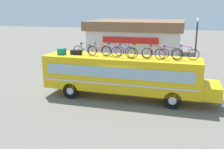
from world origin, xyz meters
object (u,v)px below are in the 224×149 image
(rooftop_bicycle_8, at_px, (185,54))
(rooftop_bicycle_1, at_px, (85,50))
(rooftop_bicycle_7, at_px, (169,54))
(luggage_bag_1, at_px, (62,51))
(rooftop_bicycle_2, at_px, (99,50))
(rooftop_bicycle_4, at_px, (124,52))
(street_lamp, at_px, (196,46))
(rooftop_bicycle_3, at_px, (112,50))
(rooftop_bicycle_5, at_px, (138,52))
(luggage_bag_2, at_px, (76,52))
(rooftop_bicycle_6, at_px, (155,53))
(bus, at_px, (124,74))

(rooftop_bicycle_8, bearing_deg, rooftop_bicycle_1, -178.35)
(rooftop_bicycle_1, distance_m, rooftop_bicycle_7, 5.65)
(luggage_bag_1, bearing_deg, rooftop_bicycle_2, 3.74)
(rooftop_bicycle_2, xyz_separation_m, rooftop_bicycle_4, (1.79, -0.22, 0.00))
(luggage_bag_1, distance_m, street_lamp, 11.01)
(rooftop_bicycle_3, height_order, rooftop_bicycle_8, rooftop_bicycle_8)
(rooftop_bicycle_4, distance_m, street_lamp, 7.76)
(rooftop_bicycle_5, bearing_deg, luggage_bag_1, -179.59)
(luggage_bag_2, xyz_separation_m, rooftop_bicycle_4, (3.55, -0.35, 0.23))
(rooftop_bicycle_4, bearing_deg, luggage_bag_2, 174.43)
(rooftop_bicycle_8, height_order, street_lamp, street_lamp)
(luggage_bag_2, height_order, rooftop_bicycle_6, rooftop_bicycle_6)
(rooftop_bicycle_2, bearing_deg, bus, 3.42)
(street_lamp, bearing_deg, rooftop_bicycle_5, -120.95)
(rooftop_bicycle_5, distance_m, street_lamp, 7.18)
(rooftop_bicycle_6, bearing_deg, rooftop_bicycle_1, -177.79)
(luggage_bag_1, relative_size, rooftop_bicycle_2, 0.30)
(luggage_bag_1, distance_m, rooftop_bicycle_8, 8.31)
(luggage_bag_2, distance_m, street_lamp, 10.06)
(rooftop_bicycle_7, bearing_deg, street_lamp, 73.73)
(rooftop_bicycle_4, relative_size, rooftop_bicycle_5, 0.98)
(rooftop_bicycle_5, bearing_deg, rooftop_bicycle_2, 177.08)
(bus, height_order, rooftop_bicycle_1, rooftop_bicycle_1)
(rooftop_bicycle_4, xyz_separation_m, rooftop_bicycle_6, (1.94, 0.45, -0.02))
(rooftop_bicycle_2, bearing_deg, rooftop_bicycle_8, 2.38)
(rooftop_bicycle_2, height_order, rooftop_bicycle_8, rooftop_bicycle_8)
(luggage_bag_1, xyz_separation_m, rooftop_bicycle_8, (8.30, 0.41, 0.17))
(rooftop_bicycle_1, relative_size, rooftop_bicycle_8, 1.01)
(rooftop_bicycle_4, bearing_deg, rooftop_bicycle_8, 6.85)
(bus, height_order, rooftop_bicycle_3, rooftop_bicycle_3)
(luggage_bag_1, relative_size, rooftop_bicycle_6, 0.30)
(rooftop_bicycle_1, bearing_deg, rooftop_bicycle_5, -2.75)
(luggage_bag_1, height_order, rooftop_bicycle_2, rooftop_bicycle_2)
(luggage_bag_1, xyz_separation_m, street_lamp, (9.11, 6.19, -0.10))
(rooftop_bicycle_2, height_order, rooftop_bicycle_7, rooftop_bicycle_2)
(bus, height_order, street_lamp, street_lamp)
(rooftop_bicycle_4, bearing_deg, bus, 106.00)
(luggage_bag_2, height_order, rooftop_bicycle_8, rooftop_bicycle_8)
(rooftop_bicycle_3, bearing_deg, rooftop_bicycle_1, -170.99)
(rooftop_bicycle_5, height_order, rooftop_bicycle_7, rooftop_bicycle_5)
(luggage_bag_2, xyz_separation_m, street_lamp, (8.15, 5.89, -0.03))
(luggage_bag_2, distance_m, rooftop_bicycle_6, 5.49)
(rooftop_bicycle_4, height_order, rooftop_bicycle_7, rooftop_bicycle_4)
(bus, xyz_separation_m, rooftop_bicycle_3, (-0.87, 0.24, 1.54))
(luggage_bag_1, xyz_separation_m, rooftop_bicycle_1, (1.67, 0.22, 0.15))
(luggage_bag_1, distance_m, rooftop_bicycle_1, 1.69)
(rooftop_bicycle_3, bearing_deg, rooftop_bicycle_7, -7.00)
(rooftop_bicycle_7, bearing_deg, rooftop_bicycle_4, -178.00)
(rooftop_bicycle_2, bearing_deg, rooftop_bicycle_7, -1.55)
(rooftop_bicycle_6, height_order, street_lamp, street_lamp)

